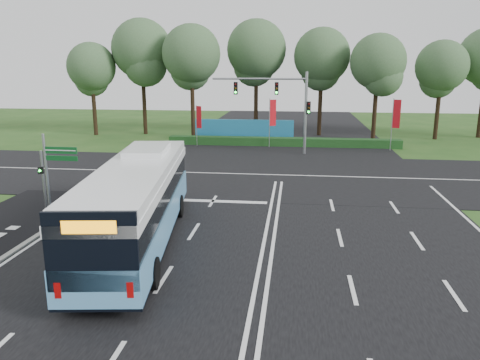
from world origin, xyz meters
name	(u,v)px	position (x,y,z in m)	size (l,w,h in m)	color
ground	(265,235)	(0.00, 0.00, 0.00)	(120.00, 120.00, 0.00)	#234B19
road_main	(265,235)	(0.00, 0.00, 0.02)	(20.00, 120.00, 0.04)	black
road_cross	(277,175)	(0.00, 12.00, 0.03)	(120.00, 14.00, 0.05)	black
kerb_strip	(17,249)	(-10.10, -3.00, 0.06)	(0.25, 18.00, 0.12)	gray
city_bus	(138,202)	(-5.27, -1.74, 1.90)	(4.46, 13.36, 3.76)	#599BCF
pedestrian_signal	(43,178)	(-11.86, 2.47, 1.74)	(0.29, 0.41, 3.18)	gray
street_sign	(53,168)	(-10.21, 0.62, 2.71)	(1.69, 0.14, 4.34)	gray
banner_flag_left	(198,119)	(-7.95, 23.49, 2.56)	(0.55, 0.24, 3.89)	gray
banner_flag_mid	(272,116)	(-1.02, 23.71, 2.96)	(0.62, 0.32, 4.54)	gray
banner_flag_right	(395,117)	(9.95, 22.97, 3.05)	(0.67, 0.25, 4.69)	gray
traffic_light_gantry	(285,100)	(0.21, 20.50, 4.66)	(8.41, 0.28, 7.00)	gray
hedge	(283,142)	(0.00, 24.50, 0.40)	(22.00, 1.20, 0.80)	#153613
blue_hoarding	(244,130)	(-4.00, 27.00, 1.10)	(10.00, 0.30, 2.20)	#1C6D99
eucalyptus_row	(319,54)	(3.38, 31.03, 8.64)	(54.08, 9.62, 12.81)	black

